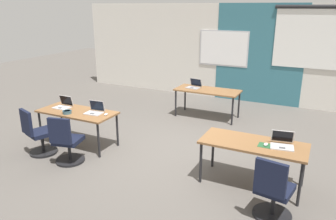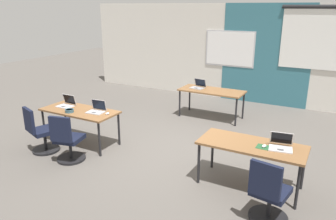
% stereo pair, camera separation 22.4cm
% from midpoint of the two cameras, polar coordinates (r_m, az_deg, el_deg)
% --- Properties ---
extents(ground_plane, '(24.00, 24.00, 0.00)m').
position_cam_midpoint_polar(ground_plane, '(6.49, -0.85, -6.93)').
color(ground_plane, '#56514C').
extents(back_wall_assembly, '(10.00, 0.27, 2.80)m').
position_cam_midpoint_polar(back_wall_assembly, '(9.88, 10.69, 9.98)').
color(back_wall_assembly, silver).
rests_on(back_wall_assembly, ground).
extents(desk_near_left, '(1.60, 0.70, 0.72)m').
position_cam_midpoint_polar(desk_near_left, '(6.75, -16.63, -0.68)').
color(desk_near_left, brown).
rests_on(desk_near_left, ground).
extents(desk_near_right, '(1.60, 0.70, 0.72)m').
position_cam_midpoint_polar(desk_near_right, '(5.16, 13.60, -6.22)').
color(desk_near_right, brown).
rests_on(desk_near_right, ground).
extents(desk_far_center, '(1.60, 0.70, 0.72)m').
position_cam_midpoint_polar(desk_far_center, '(8.17, 6.20, 3.18)').
color(desk_far_center, brown).
rests_on(desk_far_center, ground).
extents(laptop_far_left, '(0.37, 0.35, 0.23)m').
position_cam_midpoint_polar(laptop_far_left, '(8.31, 3.82, 4.27)').
color(laptop_far_left, '#9E9EA3').
rests_on(laptop_far_left, desk_far_center).
extents(laptop_near_right_end, '(0.38, 0.36, 0.22)m').
position_cam_midpoint_polar(laptop_near_right_end, '(5.10, 18.30, -5.58)').
color(laptop_near_right_end, silver).
rests_on(laptop_near_right_end, desk_near_right).
extents(mousepad_near_right_end, '(0.22, 0.19, 0.00)m').
position_cam_midpoint_polar(mousepad_near_right_end, '(5.07, 15.63, -6.05)').
color(mousepad_near_right_end, '#23512D').
rests_on(mousepad_near_right_end, desk_near_right).
extents(mouse_near_right_end, '(0.07, 0.11, 0.03)m').
position_cam_midpoint_polar(mouse_near_right_end, '(5.07, 15.65, -5.85)').
color(mouse_near_right_end, silver).
rests_on(mouse_near_right_end, mousepad_near_right_end).
extents(chair_near_right_end, '(0.52, 0.57, 0.92)m').
position_cam_midpoint_polar(chair_near_right_end, '(4.55, 16.60, -14.00)').
color(chair_near_right_end, black).
rests_on(chair_near_right_end, ground).
extents(laptop_near_left_inner, '(0.35, 0.30, 0.24)m').
position_cam_midpoint_polar(laptop_near_left_inner, '(6.50, -13.75, -0.10)').
color(laptop_near_left_inner, '#B7B7BC').
rests_on(laptop_near_left_inner, desk_near_left).
extents(mouse_near_left_inner, '(0.07, 0.11, 0.03)m').
position_cam_midpoint_polar(mouse_near_left_inner, '(6.34, -11.88, -0.76)').
color(mouse_near_left_inner, silver).
rests_on(mouse_near_left_inner, desk_near_left).
extents(chair_near_left_inner, '(0.53, 0.59, 0.92)m').
position_cam_midpoint_polar(chair_near_left_inner, '(6.10, -18.45, -5.70)').
color(chair_near_left_inner, black).
rests_on(chair_near_left_inner, ground).
extents(laptop_near_left_end, '(0.33, 0.29, 0.23)m').
position_cam_midpoint_polar(laptop_near_left_end, '(7.04, -18.83, 0.82)').
color(laptop_near_left_end, silver).
rests_on(laptop_near_left_end, desk_near_left).
extents(chair_near_left_end, '(0.56, 0.61, 0.92)m').
position_cam_midpoint_polar(chair_near_left_end, '(6.66, -22.84, -4.21)').
color(chair_near_left_end, black).
rests_on(chair_near_left_end, ground).
extents(snack_bowl, '(0.18, 0.18, 0.06)m').
position_cam_midpoint_polar(snack_bowl, '(6.62, -18.30, -0.31)').
color(snack_bowl, '#3D6070').
rests_on(snack_bowl, desk_near_left).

